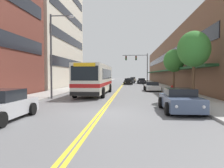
{
  "coord_description": "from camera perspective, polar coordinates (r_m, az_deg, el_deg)",
  "views": [
    {
      "loc": [
        1.61,
        -11.94,
        2.08
      ],
      "look_at": [
        -1.37,
        23.43,
        0.6
      ],
      "focal_mm": 35.0,
      "sensor_mm": 36.0,
      "label": 1
    }
  ],
  "objects": [
    {
      "name": "fire_hydrant",
      "position": [
        23.61,
        15.39,
        -1.38
      ],
      "size": [
        0.31,
        0.23,
        0.85
      ],
      "color": "red",
      "rests_on": "sidewalk_right"
    },
    {
      "name": "car_beige_moving_third",
      "position": [
        69.78,
        5.46,
        1.2
      ],
      "size": [
        2.01,
        4.68,
        1.38
      ],
      "color": "#BCAD89",
      "rests_on": "ground_plane"
    },
    {
      "name": "car_red_parked_left_near",
      "position": [
        35.54,
        -4.98,
        0.07
      ],
      "size": [
        2.05,
        4.64,
        1.34
      ],
      "color": "maroon",
      "rests_on": "ground_plane"
    },
    {
      "name": "storefront_row_right",
      "position": [
        50.25,
        17.7,
        5.2
      ],
      "size": [
        9.1,
        68.0,
        9.28
      ],
      "color": "brown",
      "rests_on": "ground_plane"
    },
    {
      "name": "car_slate_blue_parked_right_foreground",
      "position": [
        13.02,
        17.38,
        -4.14
      ],
      "size": [
        2.06,
        4.22,
        1.31
      ],
      "color": "#475675",
      "rests_on": "ground_plane"
    },
    {
      "name": "office_tower_left",
      "position": [
        41.64,
        -19.3,
        16.23
      ],
      "size": [
        12.08,
        20.44,
        24.27
      ],
      "color": "beige",
      "rests_on": "ground_plane"
    },
    {
      "name": "car_dark_grey_moving_second",
      "position": [
        55.01,
        4.87,
        0.88
      ],
      "size": [
        2.16,
        4.77,
        1.33
      ],
      "color": "#38383D",
      "rests_on": "ground_plane"
    },
    {
      "name": "sidewalk_right",
      "position": [
        49.28,
        11.11,
        0.01
      ],
      "size": [
        3.03,
        106.0,
        0.14
      ],
      "color": "#9E9B96",
      "rests_on": "ground_plane"
    },
    {
      "name": "car_charcoal_parked_right_far",
      "position": [
        52.71,
        7.74,
        0.77
      ],
      "size": [
        2.02,
        4.79,
        1.28
      ],
      "color": "#232328",
      "rests_on": "ground_plane"
    },
    {
      "name": "street_lamp_left_near",
      "position": [
        19.88,
        -14.81,
        8.98
      ],
      "size": [
        2.16,
        0.28,
        7.34
      ],
      "color": "#47474C",
      "rests_on": "ground_plane"
    },
    {
      "name": "car_white_parked_right_mid",
      "position": [
        28.99,
        10.43,
        -0.67
      ],
      "size": [
        2.07,
        4.26,
        1.17
      ],
      "color": "white",
      "rests_on": "ground_plane"
    },
    {
      "name": "ground_plane",
      "position": [
        49.01,
        2.93,
        -0.04
      ],
      "size": [
        240.0,
        240.0,
        0.0
      ],
      "primitive_type": "plane",
      "color": "slate"
    },
    {
      "name": "car_champagne_parked_left_far",
      "position": [
        44.36,
        -2.99,
        0.55
      ],
      "size": [
        2.04,
        4.41,
        1.43
      ],
      "color": "beige",
      "rests_on": "ground_plane"
    },
    {
      "name": "centre_line",
      "position": [
        49.01,
        2.93,
        -0.04
      ],
      "size": [
        0.34,
        106.0,
        0.01
      ],
      "color": "yellow",
      "rests_on": "ground_plane"
    },
    {
      "name": "street_tree_right_near",
      "position": [
        18.54,
        20.58,
        8.5
      ],
      "size": [
        2.56,
        2.56,
        5.39
      ],
      "color": "brown",
      "rests_on": "sidewalk_right"
    },
    {
      "name": "sidewalk_left",
      "position": [
        49.73,
        -5.17,
        0.07
      ],
      "size": [
        3.03,
        106.0,
        0.14
      ],
      "color": "#9E9B96",
      "rests_on": "ground_plane"
    },
    {
      "name": "street_tree_right_mid",
      "position": [
        29.28,
        15.87,
        5.84
      ],
      "size": [
        2.65,
        2.65,
        5.22
      ],
      "color": "brown",
      "rests_on": "sidewalk_right"
    },
    {
      "name": "car_black_moving_lead",
      "position": [
        47.71,
        4.23,
        0.64
      ],
      "size": [
        1.97,
        4.63,
        1.33
      ],
      "color": "black",
      "rests_on": "ground_plane"
    },
    {
      "name": "traffic_signal_mast",
      "position": [
        47.05,
        7.03,
        5.56
      ],
      "size": [
        5.42,
        0.38,
        6.62
      ],
      "color": "#47474C",
      "rests_on": "ground_plane"
    },
    {
      "name": "city_bus",
      "position": [
        23.47,
        -4.33,
        1.6
      ],
      "size": [
        2.86,
        11.2,
        3.1
      ],
      "color": "silver",
      "rests_on": "ground_plane"
    }
  ]
}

